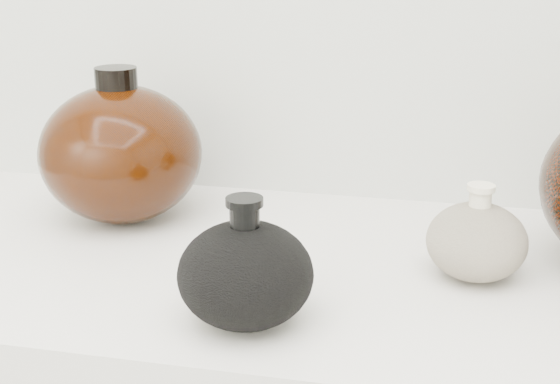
# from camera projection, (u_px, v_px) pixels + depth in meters

# --- Properties ---
(black_gourd_vase) EXTENTS (0.14, 0.14, 0.13)m
(black_gourd_vase) POSITION_uv_depth(u_px,v_px,m) (245.00, 273.00, 0.76)
(black_gourd_vase) COLOR black
(black_gourd_vase) RESTS_ON display_counter
(cream_gourd_vase) EXTENTS (0.15, 0.15, 0.11)m
(cream_gourd_vase) POSITION_uv_depth(u_px,v_px,m) (477.00, 241.00, 0.86)
(cream_gourd_vase) COLOR beige
(cream_gourd_vase) RESTS_ON display_counter
(left_round_pot) EXTENTS (0.26, 0.26, 0.20)m
(left_round_pot) POSITION_uv_depth(u_px,v_px,m) (121.00, 153.00, 1.02)
(left_round_pot) COLOR black
(left_round_pot) RESTS_ON display_counter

